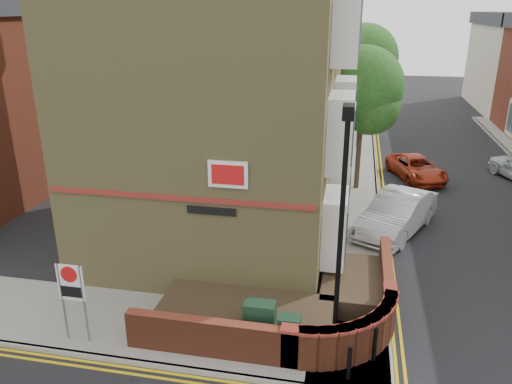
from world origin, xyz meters
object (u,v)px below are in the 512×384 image
Objects in this scene: lamppost at (340,239)px; silver_car_near at (397,214)px; zone_sign at (71,289)px; utility_cabinet_large at (260,323)px.

lamppost reaches higher than silver_car_near.
zone_sign is at bearing -173.93° from lamppost.
zone_sign is 12.35m from silver_car_near.
lamppost is 3.24m from utility_cabinet_large.
lamppost is 8.75m from silver_car_near.
utility_cabinet_large is 0.55× the size of zone_sign.
silver_car_near is at bearing 64.09° from utility_cabinet_large.
silver_car_near is (2.00, 8.13, -2.55)m from lamppost.
utility_cabinet_large is at bearing -91.07° from silver_car_near.
zone_sign is at bearing -170.31° from utility_cabinet_large.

